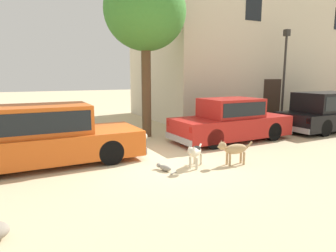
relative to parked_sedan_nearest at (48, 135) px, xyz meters
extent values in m
plane|color=#CCB78E|center=(2.63, -1.08, -0.75)|extent=(80.00, 80.00, 0.00)
cube|color=#D15619|center=(0.02, 0.00, -0.27)|extent=(4.69, 1.86, 0.67)
cube|color=#D15619|center=(-0.03, 0.00, 0.43)|extent=(2.16, 1.58, 0.71)
cube|color=black|center=(-0.03, 0.00, 0.44)|extent=(1.99, 1.60, 0.50)
cube|color=#999BA0|center=(2.33, 0.02, -0.49)|extent=(0.13, 1.78, 0.20)
sphere|color=silver|center=(2.36, 0.75, -0.12)|extent=(0.20, 0.20, 0.20)
sphere|color=silver|center=(2.37, -0.71, -0.12)|extent=(0.20, 0.20, 0.20)
cylinder|color=black|center=(1.41, 0.82, -0.43)|extent=(0.65, 0.21, 0.65)
cylinder|color=black|center=(1.42, -0.80, -0.43)|extent=(0.65, 0.21, 0.65)
cube|color=#AD1E19|center=(6.00, 0.16, -0.26)|extent=(4.30, 1.80, 0.69)
cube|color=#AD1E19|center=(5.96, 0.15, 0.41)|extent=(2.00, 1.50, 0.65)
cube|color=black|center=(5.96, 0.15, 0.42)|extent=(1.84, 1.52, 0.45)
cube|color=#999BA0|center=(8.11, 0.21, -0.49)|extent=(0.16, 1.65, 0.20)
cube|color=#999BA0|center=(3.89, 0.10, -0.49)|extent=(0.16, 1.65, 0.20)
sphere|color=silver|center=(8.12, 0.87, -0.10)|extent=(0.20, 0.20, 0.20)
sphere|color=silver|center=(8.16, -0.45, -0.10)|extent=(0.20, 0.20, 0.20)
cube|color=red|center=(3.87, 0.82, -0.08)|extent=(0.04, 0.18, 0.18)
cube|color=red|center=(3.91, -0.62, -0.08)|extent=(0.04, 0.18, 0.18)
cylinder|color=black|center=(7.26, 0.93, -0.43)|extent=(0.65, 0.22, 0.64)
cylinder|color=black|center=(7.30, -0.55, -0.43)|extent=(0.65, 0.22, 0.64)
cylinder|color=black|center=(4.70, 0.86, -0.43)|extent=(0.65, 0.22, 0.64)
cylinder|color=black|center=(4.74, -0.62, -0.43)|extent=(0.65, 0.22, 0.64)
cube|color=black|center=(11.00, -0.05, -0.27)|extent=(4.73, 1.88, 0.66)
cube|color=black|center=(10.86, -0.05, 0.45)|extent=(2.85, 1.59, 0.78)
cube|color=black|center=(10.86, -0.05, 0.46)|extent=(2.62, 1.61, 0.55)
cube|color=#999BA0|center=(8.68, -0.10, -0.49)|extent=(0.16, 1.73, 0.20)
cube|color=red|center=(8.66, 0.66, -0.11)|extent=(0.04, 0.18, 0.18)
cube|color=red|center=(8.69, -0.87, -0.11)|extent=(0.04, 0.18, 0.18)
cylinder|color=black|center=(12.39, 0.77, -0.43)|extent=(0.66, 0.22, 0.65)
cylinder|color=black|center=(9.58, 0.70, -0.43)|extent=(0.66, 0.22, 0.65)
cylinder|color=black|center=(9.61, -0.86, -0.43)|extent=(0.66, 0.22, 0.65)
cube|color=beige|center=(12.42, 5.82, 3.12)|extent=(14.04, 6.59, 7.73)
cube|color=#38281E|center=(10.32, 2.52, 0.30)|extent=(1.10, 0.02, 2.10)
cube|color=black|center=(8.91, 2.52, 4.47)|extent=(0.90, 0.02, 1.10)
cylinder|color=beige|center=(3.19, -2.11, -0.60)|extent=(0.06, 0.06, 0.31)
cylinder|color=beige|center=(3.07, -1.99, -0.60)|extent=(0.06, 0.06, 0.31)
cylinder|color=beige|center=(3.49, -1.84, -0.60)|extent=(0.06, 0.06, 0.31)
cylinder|color=beige|center=(3.37, -1.71, -0.60)|extent=(0.06, 0.06, 0.31)
ellipsoid|color=beige|center=(3.28, -1.91, -0.36)|extent=(0.61, 0.59, 0.24)
ellipsoid|color=black|center=(3.31, -1.88, -0.30)|extent=(0.40, 0.39, 0.13)
sphere|color=beige|center=(3.00, -2.17, -0.26)|extent=(0.19, 0.19, 0.19)
cone|color=beige|center=(2.93, -2.24, -0.27)|extent=(0.15, 0.15, 0.11)
cone|color=beige|center=(3.04, -2.22, -0.17)|extent=(0.10, 0.10, 0.09)
cone|color=beige|center=(2.96, -2.13, -0.17)|extent=(0.10, 0.10, 0.09)
cylinder|color=beige|center=(3.57, -1.65, -0.32)|extent=(0.20, 0.19, 0.12)
cylinder|color=tan|center=(4.07, -2.26, -0.59)|extent=(0.06, 0.06, 0.32)
cylinder|color=tan|center=(4.09, -2.13, -0.59)|extent=(0.06, 0.06, 0.32)
cylinder|color=tan|center=(4.49, -2.31, -0.59)|extent=(0.06, 0.06, 0.32)
cylinder|color=tan|center=(4.51, -2.17, -0.59)|extent=(0.06, 0.06, 0.32)
ellipsoid|color=tan|center=(4.29, -2.22, -0.34)|extent=(0.66, 0.25, 0.26)
sphere|color=tan|center=(3.90, -2.17, -0.23)|extent=(0.20, 0.20, 0.20)
cone|color=tan|center=(3.79, -2.16, -0.24)|extent=(0.12, 0.12, 0.11)
cone|color=tan|center=(3.89, -2.24, -0.13)|extent=(0.08, 0.08, 0.09)
cone|color=tan|center=(3.91, -2.11, -0.13)|extent=(0.08, 0.08, 0.09)
cylinder|color=tan|center=(4.69, -2.26, -0.26)|extent=(0.20, 0.07, 0.19)
ellipsoid|color=gray|center=(2.45, -1.88, -0.68)|extent=(0.26, 0.38, 0.15)
sphere|color=gray|center=(2.37, -1.68, -0.65)|extent=(0.12, 0.12, 0.12)
cone|color=gray|center=(2.34, -1.69, -0.61)|extent=(0.05, 0.05, 0.05)
cone|color=gray|center=(2.40, -1.67, -0.61)|extent=(0.05, 0.05, 0.05)
cylinder|color=gray|center=(2.54, -2.14, -0.73)|extent=(0.21, 0.14, 0.04)
cylinder|color=#2D2B28|center=(10.08, 1.65, 1.24)|extent=(0.10, 0.10, 3.98)
cube|color=#2D2B28|center=(10.08, 1.65, 3.36)|extent=(0.22, 0.22, 0.28)
sphere|color=silver|center=(10.08, 1.65, 3.36)|extent=(0.18, 0.18, 0.18)
cylinder|color=brown|center=(3.60, 2.10, 0.96)|extent=(0.35, 0.35, 3.42)
ellipsoid|color=#3D8433|center=(3.60, 2.10, 3.78)|extent=(2.95, 2.65, 2.80)
camera|label=1|loc=(-0.47, -7.94, 1.51)|focal=31.19mm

